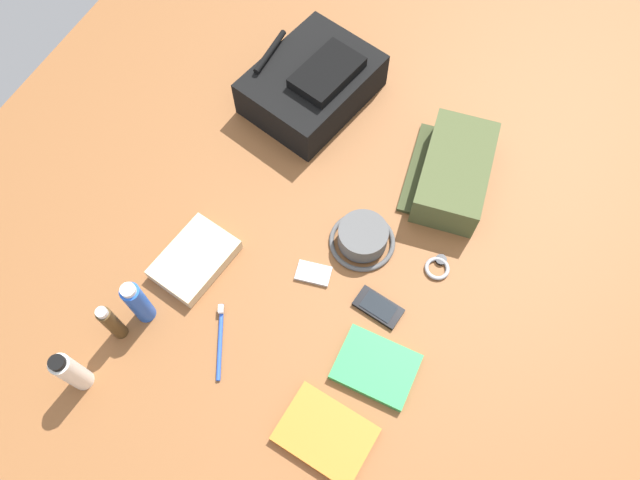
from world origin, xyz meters
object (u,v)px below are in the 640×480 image
Objects in this scene: toothpaste_tube at (71,372)px; media_player at (314,273)px; cell_phone at (378,307)px; folded_towel at (195,259)px; deodorant_spray at (138,302)px; backpack at (313,84)px; wristwatch at (438,267)px; cologne_bottle at (112,323)px; travel_guidebook at (376,367)px; toothbrush at (220,337)px; bucket_hat at (363,238)px; paperback_novel at (326,434)px; toiletry_pouch at (453,172)px.

media_player is at bearing -36.96° from toothpaste_tube.
cell_phone is 0.61× the size of folded_towel.
deodorant_spray is at bearing 117.83° from cell_phone.
backpack reaches higher than media_player.
backpack reaches higher than wristwatch.
cologne_bottle is at bearing 128.59° from wristwatch.
toothbrush is (-0.10, 0.35, -0.00)m from travel_guidebook.
travel_guidebook is at bearing -149.81° from bucket_hat.
toothbrush is at bearing 74.69° from paperback_novel.
backpack is 2.41× the size of bucket_hat.
toothpaste_tube reaches higher than deodorant_spray.
paperback_novel is 0.19m from travel_guidebook.
folded_towel is (-0.10, 0.28, 0.01)m from media_player.
bucket_hat is 1.37× the size of cell_phone.
travel_guidebook is (0.32, -0.58, -0.07)m from toothpaste_tube.
backpack is at bearing 37.16° from travel_guidebook.
cell_phone is (-0.50, -0.43, -0.05)m from backpack.
paperback_novel is 0.38m from media_player.
backpack is at bearing 79.01° from toiletry_pouch.
paperback_novel is at bearing -89.44° from cologne_bottle.
folded_towel is at bearing 85.08° from travel_guidebook.
wristwatch is (0.16, -0.09, -0.00)m from cell_phone.
toiletry_pouch is 0.91m from cologne_bottle.
toiletry_pouch is 0.26m from wristwatch.
folded_towel reaches higher than wristwatch.
cell_phone is 0.46m from folded_towel.
backpack is at bearing -6.44° from cologne_bottle.
media_player is 0.47× the size of folded_towel.
bucket_hat is (-0.35, -0.32, -0.03)m from backpack.
cell_phone reaches higher than media_player.
wristwatch is at bearing -8.67° from paperback_novel.
bucket_hat is at bearing 37.14° from cell_phone.
backpack is 2.45× the size of toothpaste_tube.
bucket_hat is 0.15m from media_player.
toothpaste_tube reaches higher than toiletry_pouch.
media_player is at bearing -27.00° from toothbrush.
cell_phone is 1.71× the size of wristwatch.
toothpaste_tube is at bearing 147.30° from toiletry_pouch.
backpack reaches higher than cell_phone.
paperback_novel is (-0.82, -0.44, -0.05)m from backpack.
media_player is at bearing -45.52° from cologne_bottle.
deodorant_spray is 0.42m from media_player.
media_player is at bearing 30.57° from paperback_novel.
travel_guidebook is (-0.28, -0.16, -0.02)m from bucket_hat.
deodorant_spray is at bearing 142.29° from toiletry_pouch.
toothpaste_tube is 0.78× the size of paperback_novel.
cell_phone is at bearing 21.66° from travel_guidebook.
travel_guidebook is (0.12, -0.54, -0.07)m from deodorant_spray.
travel_guidebook is 1.48× the size of cell_phone.
backpack is 0.59m from folded_towel.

